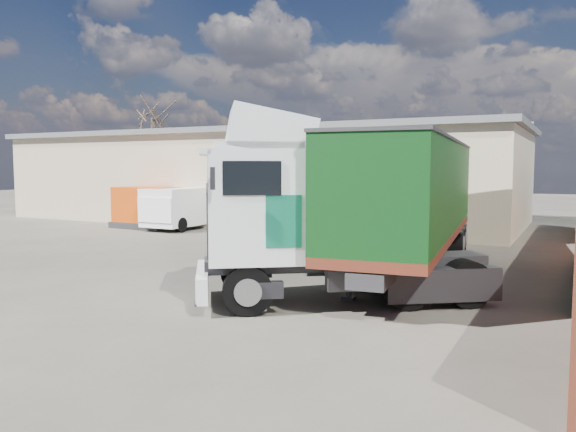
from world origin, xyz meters
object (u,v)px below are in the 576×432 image
at_px(bare_tree, 153,106).
at_px(tractor_unit, 296,221).
at_px(panel_van, 185,207).
at_px(box_trailer, 413,193).
at_px(orange_skip, 147,210).

height_order(bare_tree, tractor_unit, bare_tree).
height_order(bare_tree, panel_van, bare_tree).
xyz_separation_m(bare_tree, box_trailer, (24.94, -17.42, -5.48)).
bearing_deg(box_trailer, tractor_unit, -113.62).
distance_m(bare_tree, orange_skip, 15.98).
bearing_deg(panel_van, tractor_unit, -43.48).
distance_m(box_trailer, orange_skip, 17.14).
distance_m(bare_tree, tractor_unit, 32.83).
height_order(tractor_unit, orange_skip, tractor_unit).
bearing_deg(tractor_unit, panel_van, -168.63).
distance_m(tractor_unit, orange_skip, 18.16).
xyz_separation_m(bare_tree, panel_van, (11.00, -10.42, -6.82)).
height_order(panel_van, orange_skip, orange_skip).
distance_m(tractor_unit, panel_van, 17.15).
bearing_deg(tractor_unit, box_trailer, 127.38).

